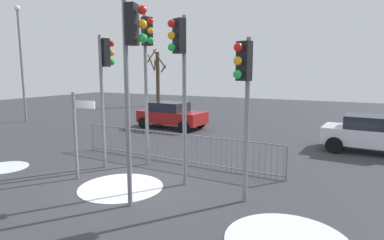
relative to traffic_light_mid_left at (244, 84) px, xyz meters
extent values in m
plane|color=#38383D|center=(-3.25, 0.09, -2.92)|extent=(60.00, 60.00, 0.00)
cylinder|color=slate|center=(0.04, 0.14, -0.93)|extent=(0.11, 0.11, 3.98)
cube|color=black|center=(0.00, -0.01, 0.51)|extent=(0.37, 0.30, 0.90)
sphere|color=red|center=(-0.08, -0.25, 0.81)|extent=(0.20, 0.20, 0.20)
sphere|color=orange|center=(-0.08, -0.25, 0.51)|extent=(0.20, 0.20, 0.20)
sphere|color=green|center=(-0.08, -0.25, 0.21)|extent=(0.20, 0.20, 0.20)
cylinder|color=slate|center=(-5.05, 0.73, -0.75)|extent=(0.11, 0.11, 4.35)
cube|color=black|center=(-5.00, 0.89, 0.88)|extent=(0.37, 0.30, 0.90)
sphere|color=red|center=(-4.93, 1.13, 1.18)|extent=(0.20, 0.20, 0.20)
sphere|color=orange|center=(-4.93, 1.13, 0.88)|extent=(0.20, 0.20, 0.20)
sphere|color=green|center=(-4.93, 1.13, 0.58)|extent=(0.20, 0.20, 0.20)
cylinder|color=slate|center=(-2.32, -1.37, -0.53)|extent=(0.11, 0.11, 4.77)
cube|color=black|center=(-2.17, -1.33, 1.30)|extent=(0.30, 0.37, 0.90)
sphere|color=red|center=(-1.92, -1.26, 1.60)|extent=(0.20, 0.20, 0.20)
sphere|color=orange|center=(-1.92, -1.26, 1.30)|extent=(0.20, 0.20, 0.20)
sphere|color=green|center=(-1.92, -1.26, 1.00)|extent=(0.20, 0.20, 0.20)
cylinder|color=slate|center=(-1.86, 0.50, -0.59)|extent=(0.11, 0.11, 4.67)
cube|color=black|center=(-1.92, 0.35, 1.20)|extent=(0.38, 0.33, 0.90)
sphere|color=red|center=(-2.03, 0.12, 1.50)|extent=(0.20, 0.20, 0.20)
sphere|color=orange|center=(-2.03, 0.12, 1.20)|extent=(0.20, 0.20, 0.20)
sphere|color=green|center=(-2.03, 0.12, 0.90)|extent=(0.20, 0.20, 0.20)
cylinder|color=slate|center=(-3.98, 1.69, -0.41)|extent=(0.11, 0.11, 5.03)
cube|color=black|center=(-3.83, 1.61, 1.56)|extent=(0.35, 0.39, 0.90)
sphere|color=red|center=(-3.62, 1.48, 1.86)|extent=(0.20, 0.20, 0.20)
sphere|color=orange|center=(-3.62, 1.48, 1.56)|extent=(0.20, 0.20, 0.20)
sphere|color=green|center=(-3.62, 1.48, 1.26)|extent=(0.20, 0.20, 0.20)
cylinder|color=slate|center=(-4.96, -0.54, -1.62)|extent=(0.09, 0.09, 2.61)
cube|color=white|center=(-4.57, -0.50, -0.66)|extent=(0.70, 0.11, 0.22)
cube|color=slate|center=(-3.25, 2.27, -1.87)|extent=(7.80, 0.27, 0.04)
cube|color=slate|center=(-3.25, 2.27, -2.80)|extent=(7.80, 0.27, 0.04)
cylinder|color=slate|center=(-7.07, 2.38, -2.39)|extent=(0.02, 0.02, 1.05)
cylinder|color=slate|center=(-6.88, 2.37, -2.39)|extent=(0.02, 0.02, 1.05)
cylinder|color=slate|center=(-6.70, 2.37, -2.39)|extent=(0.02, 0.02, 1.05)
cylinder|color=slate|center=(-6.52, 2.36, -2.39)|extent=(0.02, 0.02, 1.05)
cylinder|color=slate|center=(-6.34, 2.36, -2.39)|extent=(0.02, 0.02, 1.05)
cylinder|color=slate|center=(-6.16, 2.35, -2.39)|extent=(0.02, 0.02, 1.05)
cylinder|color=slate|center=(-5.98, 2.35, -2.39)|extent=(0.02, 0.02, 1.05)
cylinder|color=slate|center=(-5.80, 2.34, -2.39)|extent=(0.02, 0.02, 1.05)
cylinder|color=slate|center=(-5.61, 2.34, -2.39)|extent=(0.02, 0.02, 1.05)
cylinder|color=slate|center=(-5.43, 2.33, -2.39)|extent=(0.02, 0.02, 1.05)
cylinder|color=slate|center=(-5.25, 2.33, -2.39)|extent=(0.02, 0.02, 1.05)
cylinder|color=slate|center=(-5.07, 2.32, -2.39)|extent=(0.02, 0.02, 1.05)
cylinder|color=slate|center=(-4.89, 2.32, -2.39)|extent=(0.02, 0.02, 1.05)
cylinder|color=slate|center=(-4.71, 2.31, -2.39)|extent=(0.02, 0.02, 1.05)
cylinder|color=slate|center=(-4.52, 2.30, -2.39)|extent=(0.02, 0.02, 1.05)
cylinder|color=slate|center=(-4.34, 2.30, -2.39)|extent=(0.02, 0.02, 1.05)
cylinder|color=slate|center=(-4.16, 2.29, -2.39)|extent=(0.02, 0.02, 1.05)
cylinder|color=slate|center=(-3.98, 2.29, -2.39)|extent=(0.02, 0.02, 1.05)
cylinder|color=slate|center=(-3.80, 2.28, -2.39)|extent=(0.02, 0.02, 1.05)
cylinder|color=slate|center=(-3.62, 2.28, -2.39)|extent=(0.02, 0.02, 1.05)
cylinder|color=slate|center=(-3.44, 2.27, -2.39)|extent=(0.02, 0.02, 1.05)
cylinder|color=slate|center=(-3.25, 2.27, -2.39)|extent=(0.02, 0.02, 1.05)
cylinder|color=slate|center=(-3.07, 2.26, -2.39)|extent=(0.02, 0.02, 1.05)
cylinder|color=slate|center=(-2.89, 2.26, -2.39)|extent=(0.02, 0.02, 1.05)
cylinder|color=slate|center=(-2.71, 2.25, -2.39)|extent=(0.02, 0.02, 1.05)
cylinder|color=slate|center=(-2.53, 2.25, -2.39)|extent=(0.02, 0.02, 1.05)
cylinder|color=slate|center=(-2.35, 2.24, -2.39)|extent=(0.02, 0.02, 1.05)
cylinder|color=slate|center=(-2.17, 2.24, -2.39)|extent=(0.02, 0.02, 1.05)
cylinder|color=slate|center=(-1.98, 2.23, -2.39)|extent=(0.02, 0.02, 1.05)
cylinder|color=slate|center=(-1.80, 2.23, -2.39)|extent=(0.02, 0.02, 1.05)
cylinder|color=slate|center=(-1.62, 2.22, -2.39)|extent=(0.02, 0.02, 1.05)
cylinder|color=slate|center=(-1.44, 2.22, -2.39)|extent=(0.02, 0.02, 1.05)
cylinder|color=slate|center=(-1.26, 2.21, -2.39)|extent=(0.02, 0.02, 1.05)
cylinder|color=slate|center=(-1.08, 2.20, -2.39)|extent=(0.02, 0.02, 1.05)
cylinder|color=slate|center=(-0.90, 2.20, -2.39)|extent=(0.02, 0.02, 1.05)
cylinder|color=slate|center=(-0.71, 2.19, -2.39)|extent=(0.02, 0.02, 1.05)
cylinder|color=slate|center=(-0.53, 2.19, -2.39)|extent=(0.02, 0.02, 1.05)
cylinder|color=slate|center=(-0.35, 2.18, -2.39)|extent=(0.02, 0.02, 1.05)
cylinder|color=slate|center=(-0.17, 2.18, -2.39)|extent=(0.02, 0.02, 1.05)
cylinder|color=slate|center=(0.01, 2.17, -2.39)|extent=(0.02, 0.02, 1.05)
cylinder|color=slate|center=(0.19, 2.17, -2.39)|extent=(0.02, 0.02, 1.05)
cylinder|color=slate|center=(0.38, 2.16, -2.39)|extent=(0.02, 0.02, 1.05)
cylinder|color=slate|center=(0.56, 2.16, -2.39)|extent=(0.02, 0.02, 1.05)
cylinder|color=slate|center=(-7.16, 2.38, -2.39)|extent=(0.06, 0.06, 1.05)
cylinder|color=slate|center=(0.65, 2.16, -2.39)|extent=(0.06, 0.06, 1.05)
cube|color=maroon|center=(-6.91, 8.22, -2.27)|extent=(3.90, 1.94, 0.65)
cube|color=#1E232D|center=(-7.06, 8.23, -1.72)|extent=(1.99, 1.62, 0.55)
cylinder|color=black|center=(-5.51, 8.98, -2.60)|extent=(0.65, 0.26, 0.64)
cylinder|color=black|center=(-5.62, 7.29, -2.60)|extent=(0.65, 0.26, 0.64)
cylinder|color=black|center=(-8.20, 9.16, -2.60)|extent=(0.65, 0.26, 0.64)
cylinder|color=black|center=(-8.31, 7.46, -2.60)|extent=(0.65, 0.26, 0.64)
cube|color=silver|center=(3.07, 7.12, -2.27)|extent=(3.91, 1.97, 0.65)
cube|color=#1E232D|center=(2.92, 7.13, -1.72)|extent=(2.00, 1.63, 0.55)
cylinder|color=black|center=(1.78, 8.07, -2.60)|extent=(0.65, 0.26, 0.64)
cylinder|color=black|center=(1.66, 6.37, -2.60)|extent=(0.65, 0.26, 0.64)
cylinder|color=slate|center=(-16.47, 5.97, 0.52)|extent=(0.14, 0.14, 6.89)
sphere|color=#F2EACC|center=(-16.47, 5.97, 4.07)|extent=(0.36, 0.36, 0.36)
cylinder|color=#473828|center=(-14.27, 18.00, -0.45)|extent=(0.34, 0.34, 4.94)
cylinder|color=#473828|center=(-14.93, 18.02, 1.70)|extent=(0.17, 1.40, 1.34)
cylinder|color=#473828|center=(-14.49, 17.89, 0.88)|extent=(0.39, 0.59, 0.93)
cylinder|color=#473828|center=(-14.60, 17.46, 1.07)|extent=(1.22, 0.80, 1.49)
cylinder|color=#473828|center=(-13.94, 18.45, 0.50)|extent=(1.01, 0.80, 0.70)
cylinder|color=#473828|center=(-13.81, 17.65, 1.34)|extent=(0.85, 1.08, 1.69)
cylinder|color=silver|center=(-8.01, -0.89, -2.91)|extent=(1.52, 1.52, 0.01)
cylinder|color=white|center=(-3.32, -0.52, -2.91)|extent=(2.34, 2.34, 0.01)
camera|label=1|loc=(2.38, -7.21, 0.29)|focal=30.07mm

